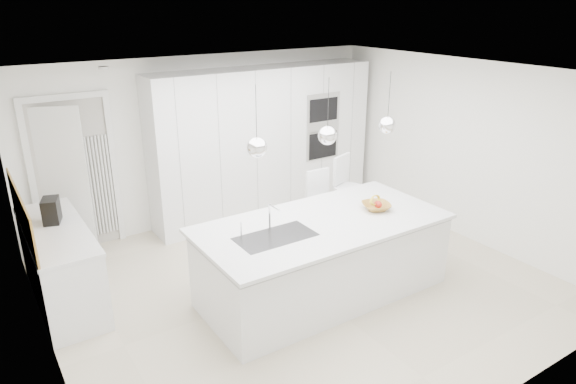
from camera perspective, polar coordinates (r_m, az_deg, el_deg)
floor at (r=6.31m, az=1.52°, el=-10.20°), size 5.50×5.50×0.00m
wall_back at (r=7.86m, az=-8.87°, el=5.77°), size 5.50×0.00×5.50m
wall_left at (r=4.88m, az=-26.11°, el=-5.64°), size 0.00×5.00×5.00m
ceiling at (r=5.47m, az=1.77°, el=12.91°), size 5.50×5.50×0.00m
tall_cabinets at (r=7.98m, az=-2.68°, el=5.48°), size 3.60×0.60×2.30m
oven_stack at (r=8.17m, az=3.90°, el=7.25°), size 0.62×0.04×1.05m
doorway_frame at (r=7.35m, az=-22.58°, el=1.51°), size 1.11×0.08×2.13m
hallway_door at (r=7.27m, az=-24.38°, el=0.88°), size 0.76×0.38×2.00m
radiator at (r=7.45m, az=-19.99°, el=0.68°), size 0.32×0.04×1.40m
left_base_cabinets at (r=6.33m, az=-23.89°, el=-7.57°), size 0.60×1.80×0.86m
left_worktop at (r=6.15m, az=-24.49°, el=-3.86°), size 0.62×1.82×0.04m
oak_backsplash at (r=6.03m, az=-27.53°, el=-2.06°), size 0.02×1.80×0.50m
island_base at (r=5.94m, az=4.01°, el=-7.59°), size 2.80×1.20×0.86m
island_worktop at (r=5.78m, az=3.83°, el=-3.46°), size 2.84×1.40×0.04m
island_sink at (r=5.43m, az=-1.39°, el=-5.76°), size 0.84×0.44×0.18m
island_tap at (r=5.51m, az=-2.07°, el=-2.72°), size 0.02×0.02×0.30m
pendant_left at (r=4.95m, az=-3.47°, el=4.95°), size 0.20×0.20×0.20m
pendant_mid at (r=5.40m, az=4.40°, el=6.28°), size 0.20×0.20×0.20m
pendant_right at (r=5.95m, az=10.98°, el=7.29°), size 0.20×0.20×0.20m
fruit_bowl at (r=6.15m, az=9.78°, el=-1.59°), size 0.43×0.43×0.08m
espresso_machine at (r=6.27m, az=-24.82°, el=-1.88°), size 0.24×0.30×0.28m
bar_stool_left at (r=6.83m, az=3.96°, el=-2.41°), size 0.38×0.52×1.13m
bar_stool_right at (r=7.20m, az=6.62°, el=-0.92°), size 0.57×0.66×1.21m
apple_a at (r=6.12m, az=9.96°, el=-1.36°), size 0.09×0.09×0.09m
apple_b at (r=6.12m, az=10.03°, el=-1.40°), size 0.08×0.08×0.08m
banana_bunch at (r=6.11m, az=9.64°, el=-0.89°), size 0.25×0.18×0.23m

